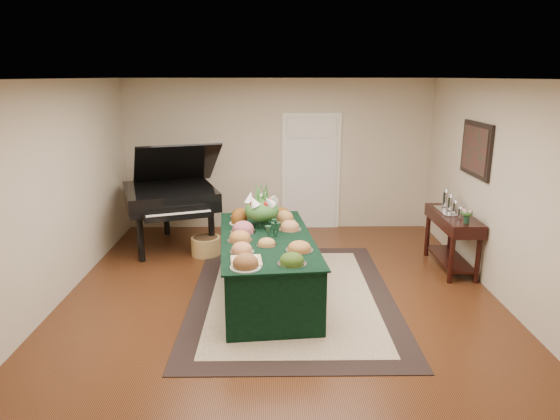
{
  "coord_description": "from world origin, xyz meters",
  "views": [
    {
      "loc": [
        -0.08,
        -5.94,
        2.73
      ],
      "look_at": [
        0.0,
        0.3,
        1.05
      ],
      "focal_mm": 32.0,
      "sensor_mm": 36.0,
      "label": 1
    }
  ],
  "objects_px": {
    "buffet_table": "(267,266)",
    "mahogany_sideboard": "(453,227)",
    "floral_centerpiece": "(262,206)",
    "grand_piano": "(171,195)"
  },
  "relations": [
    {
      "from": "buffet_table",
      "to": "mahogany_sideboard",
      "type": "distance_m",
      "value": 2.83
    },
    {
      "from": "floral_centerpiece",
      "to": "grand_piano",
      "type": "distance_m",
      "value": 2.15
    },
    {
      "from": "buffet_table",
      "to": "grand_piano",
      "type": "relative_size",
      "value": 1.25
    },
    {
      "from": "buffet_table",
      "to": "floral_centerpiece",
      "type": "bearing_deg",
      "value": 98.17
    },
    {
      "from": "buffet_table",
      "to": "mahogany_sideboard",
      "type": "relative_size",
      "value": 1.94
    },
    {
      "from": "floral_centerpiece",
      "to": "mahogany_sideboard",
      "type": "height_order",
      "value": "floral_centerpiece"
    },
    {
      "from": "mahogany_sideboard",
      "to": "buffet_table",
      "type": "bearing_deg",
      "value": -161.04
    },
    {
      "from": "floral_centerpiece",
      "to": "grand_piano",
      "type": "relative_size",
      "value": 0.24
    },
    {
      "from": "floral_centerpiece",
      "to": "mahogany_sideboard",
      "type": "distance_m",
      "value": 2.8
    },
    {
      "from": "buffet_table",
      "to": "floral_centerpiece",
      "type": "relative_size",
      "value": 5.22
    }
  ]
}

